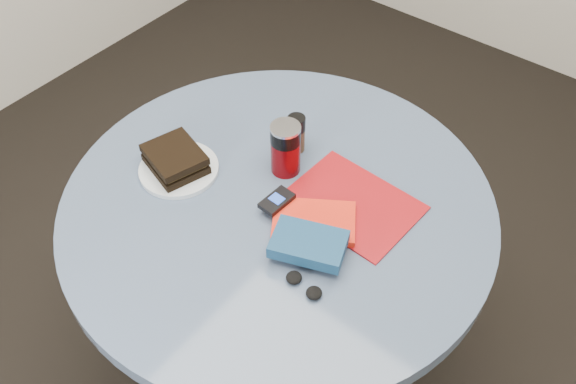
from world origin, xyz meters
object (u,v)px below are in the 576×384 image
Objects in this scene: red_book at (314,221)px; novel at (309,244)px; table at (278,245)px; pepper_grinder at (296,133)px; plate at (179,169)px; mp3_player at (277,201)px; sandwich at (175,159)px; magazine at (352,204)px; soda_can at (286,148)px; headphones at (304,285)px.

novel is (0.04, -0.07, 0.02)m from red_book.
red_book is at bearing -3.64° from table.
plate is at bearing -126.49° from pepper_grinder.
pepper_grinder is 1.22× the size of mp3_player.
sandwich reaches higher than mp3_player.
novel is at bearing -1.37° from plate.
magazine is (0.14, 0.10, 0.17)m from table.
magazine is at bearing 34.66° from table.
pepper_grinder is at bearing 111.36° from novel.
table is 0.25m from soda_can.
soda_can is 0.20m from magazine.
sandwich is 1.64× the size of pepper_grinder.
magazine is 1.85× the size of novel.
soda_can is at bearing 118.09° from novel.
soda_can reaches higher than mp3_player.
mp3_player is at bearing 135.10° from novel.
pepper_grinder is 0.33m from novel.
mp3_player is at bearing 10.95° from plate.
table is 5.25× the size of plate.
mp3_player reaches higher than table.
pepper_grinder is 0.42m from headphones.
red_book is at bearing -43.34° from pepper_grinder.
novel is 0.09m from headphones.
table is 0.30m from headphones.
mp3_player is (-0.13, 0.06, -0.01)m from novel.
magazine is (0.21, -0.07, -0.05)m from pepper_grinder.
novel is at bearing -94.94° from red_book.
headphones is (0.08, -0.15, -0.00)m from red_book.
red_book is at bearing 10.08° from plate.
magazine is 0.26m from headphones.
pepper_grinder is (-0.02, 0.07, -0.02)m from soda_can.
plate is 0.27m from mp3_player.
plate is 2.09× the size of headphones.
plate is at bearing -169.05° from mp3_player.
plate is 0.30m from pepper_grinder.
headphones is (0.19, -0.15, 0.17)m from table.
soda_can is 0.08m from pepper_grinder.
soda_can is 0.35m from headphones.
sandwich is at bearing 157.96° from novel.
plate is 1.42× the size of soda_can.
soda_can reaches higher than table.
table is 0.33m from sandwich.
novel reaches higher than mp3_player.
pepper_grinder reaches higher than headphones.
headphones is (0.18, -0.13, -0.02)m from mp3_player.
mp3_player is (-0.09, -0.01, 0.01)m from red_book.
sandwich is at bearing -127.43° from pepper_grinder.
mp3_player is at bearing -134.55° from magazine.
soda_can reaches higher than plate.
mp3_player is (0.01, -0.02, 0.19)m from table.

